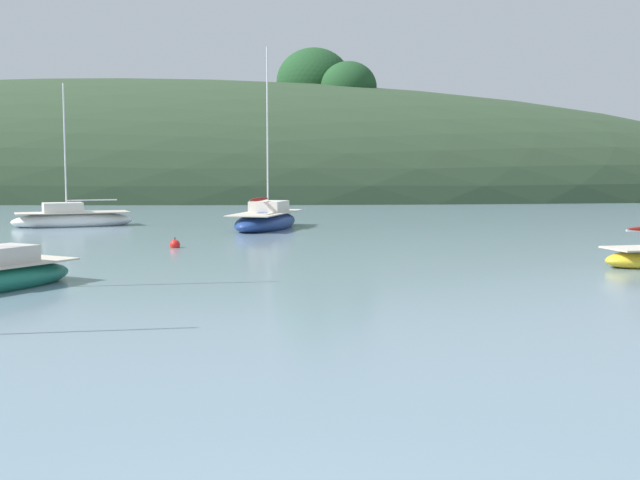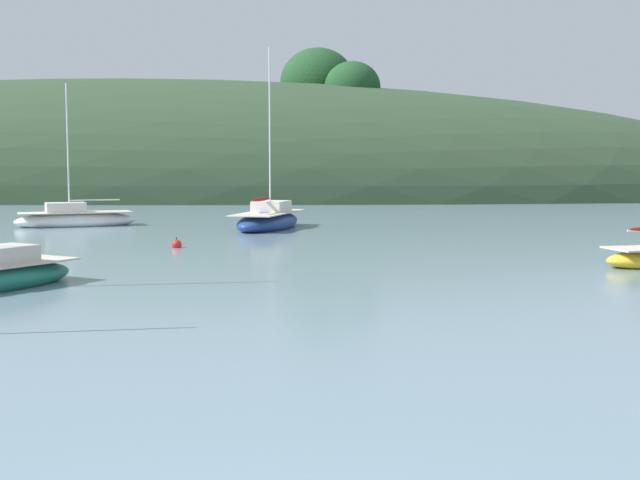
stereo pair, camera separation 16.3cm
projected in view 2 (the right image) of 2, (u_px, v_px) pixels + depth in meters
The scene contains 4 objects.
far_shoreline_hill at pixel (107, 196), 90.72m from camera, with size 150.00×36.00×28.85m.
sailboat_orange_cutter at pixel (268, 220), 46.31m from camera, with size 4.17×8.00×10.27m.
sailboat_navy_dinghy at pixel (75, 219), 48.14m from camera, with size 7.15×4.89×8.40m.
mooring_buoy_channel at pixel (177, 245), 35.80m from camera, with size 0.44×0.44×0.54m.
Camera 2 is at (0.70, -6.00, 3.57)m, focal length 46.84 mm.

